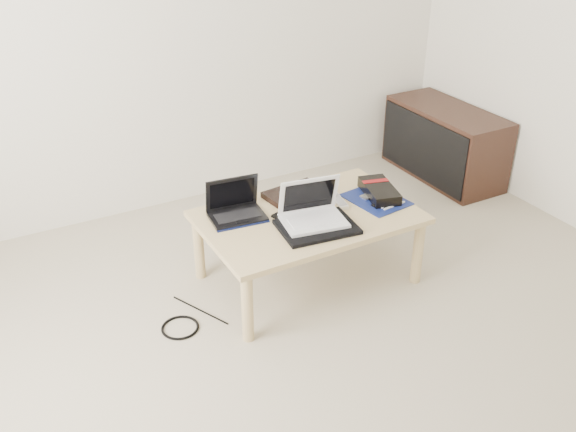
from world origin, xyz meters
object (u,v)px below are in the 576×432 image
white_laptop (312,212)px  gpu_box (379,191)px  media_cabinet (444,143)px  netbook (236,209)px  coffee_table (308,223)px

white_laptop → gpu_box: (0.47, 0.08, -0.03)m
media_cabinet → netbook: bearing=-164.5°
white_laptop → media_cabinet: bearing=26.4°
white_laptop → gpu_box: size_ratio=1.07×
coffee_table → media_cabinet: (1.51, 0.67, -0.10)m
coffee_table → gpu_box: size_ratio=3.45×
coffee_table → white_laptop: 0.15m
coffee_table → media_cabinet: size_ratio=1.22×
coffee_table → white_laptop: (-0.03, -0.09, 0.11)m
media_cabinet → white_laptop: 1.74m
coffee_table → netbook: size_ratio=3.72×
media_cabinet → gpu_box: media_cabinet is taller
media_cabinet → white_laptop: (-1.54, -0.77, 0.22)m
coffee_table → white_laptop: size_ratio=3.23×
coffee_table → netbook: bearing=153.9°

